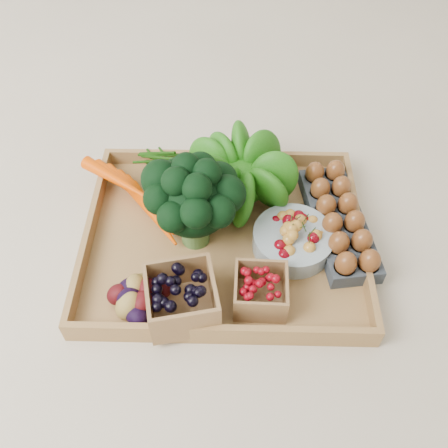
{
  "coord_description": "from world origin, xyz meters",
  "views": [
    {
      "loc": [
        0.01,
        -0.62,
        0.81
      ],
      "look_at": [
        0.0,
        0.0,
        0.06
      ],
      "focal_mm": 40.0,
      "sensor_mm": 36.0,
      "label": 1
    }
  ],
  "objects_px": {
    "broccoli": "(194,215)",
    "cherry_bowl": "(293,240)",
    "tray": "(224,241)",
    "egg_carton": "(338,223)"
  },
  "relations": [
    {
      "from": "tray",
      "to": "egg_carton",
      "type": "xyz_separation_m",
      "value": [
        0.23,
        0.03,
        0.02
      ]
    },
    {
      "from": "egg_carton",
      "to": "cherry_bowl",
      "type": "bearing_deg",
      "value": -160.64
    },
    {
      "from": "tray",
      "to": "broccoli",
      "type": "height_order",
      "value": "broccoli"
    },
    {
      "from": "broccoli",
      "to": "cherry_bowl",
      "type": "bearing_deg",
      "value": -4.52
    },
    {
      "from": "tray",
      "to": "egg_carton",
      "type": "height_order",
      "value": "egg_carton"
    },
    {
      "from": "broccoli",
      "to": "cherry_bowl",
      "type": "height_order",
      "value": "broccoli"
    },
    {
      "from": "tray",
      "to": "cherry_bowl",
      "type": "height_order",
      "value": "cherry_bowl"
    },
    {
      "from": "broccoli",
      "to": "cherry_bowl",
      "type": "distance_m",
      "value": 0.2
    },
    {
      "from": "tray",
      "to": "egg_carton",
      "type": "relative_size",
      "value": 1.92
    },
    {
      "from": "broccoli",
      "to": "egg_carton",
      "type": "height_order",
      "value": "broccoli"
    }
  ]
}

